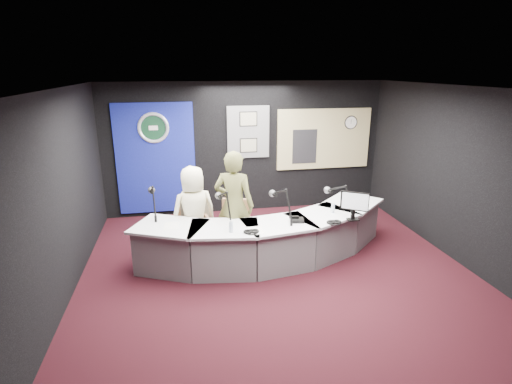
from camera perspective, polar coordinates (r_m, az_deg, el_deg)
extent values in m
plane|color=black|center=(6.34, 3.21, -11.59)|extent=(6.00, 6.00, 0.00)
cube|color=silver|center=(5.55, 3.71, 14.58)|extent=(6.00, 6.00, 0.02)
cube|color=black|center=(8.65, -1.46, 6.28)|extent=(6.00, 0.02, 2.80)
cube|color=black|center=(3.22, 17.10, -14.80)|extent=(6.00, 0.02, 2.80)
cube|color=black|center=(5.85, -26.37, -1.06)|extent=(0.02, 6.00, 2.80)
cube|color=black|center=(7.13, 27.52, 1.86)|extent=(0.02, 6.00, 2.80)
cube|color=navy|center=(8.55, -14.12, 4.60)|extent=(1.60, 0.05, 2.30)
torus|color=silver|center=(8.40, -14.46, 8.87)|extent=(0.63, 0.07, 0.63)
cylinder|color=#0E321D|center=(8.40, -14.46, 8.87)|extent=(0.48, 0.01, 0.48)
cube|color=slate|center=(8.56, -1.11, 8.55)|extent=(0.90, 0.04, 1.10)
cube|color=gray|center=(8.50, -1.09, 10.38)|extent=(0.34, 0.02, 0.27)
cube|color=gray|center=(8.58, -1.07, 6.67)|extent=(0.34, 0.02, 0.27)
cube|color=tan|center=(9.04, 9.67, 7.49)|extent=(2.12, 0.06, 1.32)
cube|color=#FDECA0|center=(9.03, 9.69, 7.48)|extent=(2.00, 0.02, 1.20)
cube|color=black|center=(8.89, 6.95, 6.47)|extent=(0.55, 0.02, 0.75)
cylinder|color=white|center=(9.19, 13.41, 9.64)|extent=(0.28, 0.01, 0.28)
cube|color=gray|center=(7.00, -8.70, -3.30)|extent=(0.51, 0.19, 0.70)
imported|color=#F8F0C6|center=(6.71, -8.87, -2.81)|extent=(0.85, 0.65, 1.55)
imported|color=brown|center=(6.52, -3.15, -1.94)|extent=(0.79, 0.67, 1.82)
cube|color=black|center=(6.43, 13.87, -1.26)|extent=(0.35, 0.23, 0.27)
cube|color=black|center=(6.31, 5.86, -4.02)|extent=(0.23, 0.20, 0.05)
torus|color=black|center=(6.34, 11.07, -4.24)|extent=(0.23, 0.23, 0.04)
torus|color=black|center=(5.88, -0.68, -5.65)|extent=(0.23, 0.23, 0.04)
cube|color=white|center=(6.26, -11.99, -4.75)|extent=(0.23, 0.32, 0.00)
cube|color=white|center=(5.95, -0.03, -5.51)|extent=(0.23, 0.32, 0.00)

